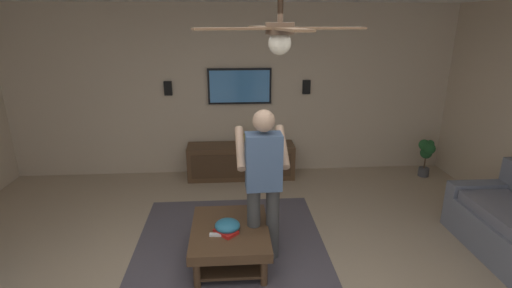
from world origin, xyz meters
The scene contains 14 objects.
wall_back_tv centered at (3.21, 0.00, 1.35)m, with size 0.10×7.29×2.70m, color #C6B299.
area_rug centered at (0.80, 0.09, 0.01)m, with size 2.44×2.14×0.01m, color #514C56.
coffee_table centered at (0.60, 0.09, 0.30)m, with size 1.00×0.80×0.40m.
media_console centered at (2.87, -0.10, 0.28)m, with size 0.45×1.70×0.55m.
tv centered at (3.11, -0.10, 1.45)m, with size 0.05×1.00×0.56m.
person_standing centered at (0.66, -0.26, 0.93)m, with size 0.54×0.55×1.64m.
potted_plant_short centered at (2.72, -3.10, 0.40)m, with size 0.31×0.24×0.60m.
bowl centered at (0.54, 0.11, 0.46)m, with size 0.26×0.26×0.12m, color teal.
remote_white centered at (0.45, 0.22, 0.41)m, with size 0.15×0.04×0.02m, color white.
book centered at (0.49, 0.13, 0.42)m, with size 0.22×0.16×0.04m, color red.
vase_round centered at (2.90, -0.24, 0.66)m, with size 0.22×0.22×0.22m, color gold.
wall_speaker_left centered at (3.13, -1.17, 1.42)m, with size 0.06×0.12×0.22m, color black.
wall_speaker_right centered at (3.13, 1.02, 1.43)m, with size 0.06×0.12×0.22m, color black.
ceiling_fan centered at (-0.21, -0.29, 2.37)m, with size 1.20×1.20×0.46m.
Camera 1 is at (-2.91, 0.06, 2.47)m, focal length 26.79 mm.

